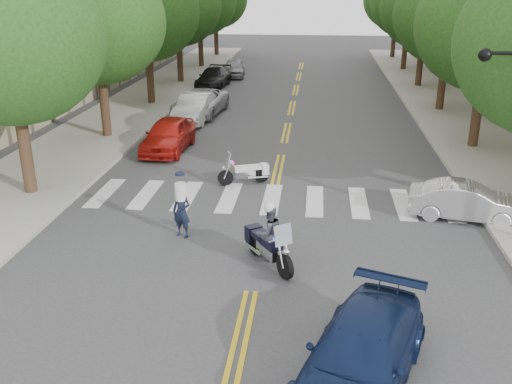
# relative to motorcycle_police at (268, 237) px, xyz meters

# --- Properties ---
(ground) EXTENTS (140.00, 140.00, 0.00)m
(ground) POSITION_rel_motorcycle_police_xyz_m (-0.30, -1.55, -0.83)
(ground) COLOR #38383A
(ground) RESTS_ON ground
(sidewalk_left) EXTENTS (5.00, 60.00, 0.15)m
(sidewalk_left) POSITION_rel_motorcycle_police_xyz_m (-9.80, 20.45, -0.76)
(sidewalk_left) COLOR #9E9991
(sidewalk_left) RESTS_ON ground
(sidewalk_right) EXTENTS (5.00, 60.00, 0.15)m
(sidewalk_right) POSITION_rel_motorcycle_police_xyz_m (9.20, 20.45, -0.76)
(sidewalk_right) COLOR #9E9991
(sidewalk_right) RESTS_ON ground
(tree_l_0) EXTENTS (6.40, 6.40, 8.45)m
(tree_l_0) POSITION_rel_motorcycle_police_xyz_m (-9.10, 4.45, 4.72)
(tree_l_0) COLOR #382316
(tree_l_0) RESTS_ON ground
(tree_l_1) EXTENTS (6.40, 6.40, 8.45)m
(tree_l_1) POSITION_rel_motorcycle_police_xyz_m (-9.10, 12.45, 4.72)
(tree_l_1) COLOR #382316
(tree_l_1) RESTS_ON ground
(tree_l_2) EXTENTS (6.40, 6.40, 8.45)m
(tree_l_2) POSITION_rel_motorcycle_police_xyz_m (-9.10, 20.45, 4.72)
(tree_l_2) COLOR #382316
(tree_l_2) RESTS_ON ground
(tree_l_3) EXTENTS (6.40, 6.40, 8.45)m
(tree_l_3) POSITION_rel_motorcycle_police_xyz_m (-9.10, 28.45, 4.72)
(tree_l_3) COLOR #382316
(tree_l_3) RESTS_ON ground
(tree_l_4) EXTENTS (6.40, 6.40, 8.45)m
(tree_l_4) POSITION_rel_motorcycle_police_xyz_m (-9.10, 36.45, 4.72)
(tree_l_4) COLOR #382316
(tree_l_4) RESTS_ON ground
(tree_r_1) EXTENTS (6.40, 6.40, 8.45)m
(tree_r_1) POSITION_rel_motorcycle_police_xyz_m (8.50, 12.45, 4.72)
(tree_r_1) COLOR #382316
(tree_r_1) RESTS_ON ground
(tree_r_2) EXTENTS (6.40, 6.40, 8.45)m
(tree_r_2) POSITION_rel_motorcycle_police_xyz_m (8.50, 20.45, 4.72)
(tree_r_2) COLOR #382316
(tree_r_2) RESTS_ON ground
(tree_r_3) EXTENTS (6.40, 6.40, 8.45)m
(tree_r_3) POSITION_rel_motorcycle_police_xyz_m (8.50, 28.45, 4.72)
(tree_r_3) COLOR #382316
(tree_r_3) RESTS_ON ground
(tree_r_4) EXTENTS (6.40, 6.40, 8.45)m
(tree_r_4) POSITION_rel_motorcycle_police_xyz_m (8.50, 36.45, 4.72)
(tree_r_4) COLOR #382316
(tree_r_4) RESTS_ON ground
(motorcycle_police) EXTENTS (1.52, 2.02, 1.87)m
(motorcycle_police) POSITION_rel_motorcycle_police_xyz_m (0.00, 0.00, 0.00)
(motorcycle_police) COLOR black
(motorcycle_police) RESTS_ON ground
(motorcycle_parked) EXTENTS (1.94, 1.00, 1.31)m
(motorcycle_parked) POSITION_rel_motorcycle_police_xyz_m (-1.34, 6.56, -0.37)
(motorcycle_parked) COLOR black
(motorcycle_parked) RESTS_ON ground
(officer_standing) EXTENTS (0.71, 0.60, 1.67)m
(officer_standing) POSITION_rel_motorcycle_police_xyz_m (-2.77, 1.54, 0.00)
(officer_standing) COLOR black
(officer_standing) RESTS_ON ground
(convertible) EXTENTS (3.86, 1.91, 1.22)m
(convertible) POSITION_rel_motorcycle_police_xyz_m (6.20, 3.87, -0.22)
(convertible) COLOR silver
(convertible) RESTS_ON ground
(sedan_blue) EXTENTS (3.36, 5.02, 1.35)m
(sedan_blue) POSITION_rel_motorcycle_police_xyz_m (2.20, -4.81, -0.16)
(sedan_blue) COLOR #0F1D41
(sedan_blue) RESTS_ON ground
(parked_car_a) EXTENTS (1.97, 4.49, 1.51)m
(parked_car_a) POSITION_rel_motorcycle_police_xyz_m (-5.50, 10.59, -0.08)
(parked_car_a) COLOR red
(parked_car_a) RESTS_ON ground
(parked_car_b) EXTENTS (1.79, 4.60, 1.49)m
(parked_car_b) POSITION_rel_motorcycle_police_xyz_m (-5.50, 16.45, -0.08)
(parked_car_b) COLOR white
(parked_car_b) RESTS_ON ground
(parked_car_c) EXTENTS (2.86, 5.37, 1.44)m
(parked_car_c) POSITION_rel_motorcycle_police_xyz_m (-5.50, 17.95, -0.11)
(parked_car_c) COLOR #A6A8AE
(parked_car_c) RESTS_ON ground
(parked_car_d) EXTENTS (2.26, 4.84, 1.37)m
(parked_car_d) POSITION_rel_motorcycle_police_xyz_m (-6.31, 26.95, -0.15)
(parked_car_d) COLOR black
(parked_car_d) RESTS_ON ground
(parked_car_e) EXTENTS (1.98, 4.24, 1.40)m
(parked_car_e) POSITION_rel_motorcycle_police_xyz_m (-5.50, 31.72, -0.13)
(parked_car_e) COLOR gray
(parked_car_e) RESTS_ON ground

